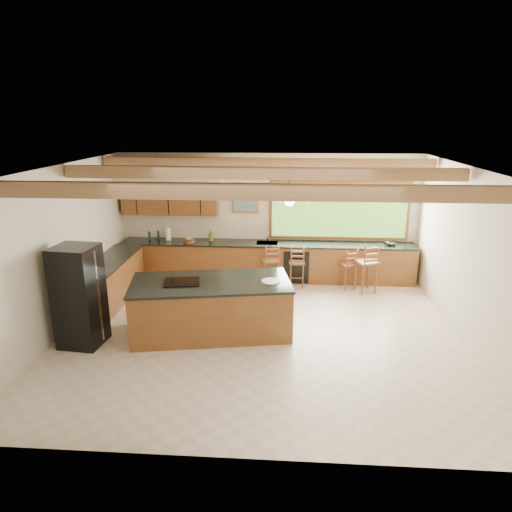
{
  "coord_description": "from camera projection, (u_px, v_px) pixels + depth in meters",
  "views": [
    {
      "loc": [
        0.46,
        -7.61,
        3.81
      ],
      "look_at": [
        -0.12,
        0.8,
        1.23
      ],
      "focal_mm": 32.0,
      "sensor_mm": 36.0,
      "label": 1
    }
  ],
  "objects": [
    {
      "name": "island",
      "position": [
        211.0,
        307.0,
        8.3
      ],
      "size": [
        3.03,
        1.81,
        1.01
      ],
      "rotation": [
        0.0,
        0.0,
        0.17
      ],
      "color": "brown",
      "rests_on": "ground"
    },
    {
      "name": "bar_stool_a",
      "position": [
        270.0,
        261.0,
        10.51
      ],
      "size": [
        0.45,
        0.45,
        1.04
      ],
      "rotation": [
        0.0,
        0.0,
        0.24
      ],
      "color": "brown",
      "rests_on": "ground"
    },
    {
      "name": "bar_stool_b",
      "position": [
        297.0,
        263.0,
        10.48
      ],
      "size": [
        0.37,
        0.37,
        0.99
      ],
      "rotation": [
        0.0,
        0.0,
        0.04
      ],
      "color": "brown",
      "rests_on": "ground"
    },
    {
      "name": "bar_stool_d",
      "position": [
        367.0,
        263.0,
        10.11
      ],
      "size": [
        0.55,
        0.55,
        1.18
      ],
      "rotation": [
        0.0,
        0.0,
        0.38
      ],
      "color": "brown",
      "rests_on": "ground"
    },
    {
      "name": "refrigerator",
      "position": [
        79.0,
        296.0,
        7.76
      ],
      "size": [
        0.75,
        0.74,
        1.77
      ],
      "rotation": [
        0.0,
        0.0,
        -0.1
      ],
      "color": "black",
      "rests_on": "ground"
    },
    {
      "name": "ground",
      "position": [
        260.0,
        332.0,
        8.41
      ],
      "size": [
        7.2,
        7.2,
        0.0
      ],
      "primitive_type": "plane",
      "color": "beige",
      "rests_on": "ground"
    },
    {
      "name": "room_shell",
      "position": [
        253.0,
        207.0,
        8.4
      ],
      "size": [
        7.27,
        6.54,
        3.02
      ],
      "color": "beige",
      "rests_on": "ground"
    },
    {
      "name": "bar_stool_c",
      "position": [
        348.0,
        265.0,
        10.41
      ],
      "size": [
        0.45,
        0.45,
        0.95
      ],
      "rotation": [
        0.0,
        0.0,
        0.41
      ],
      "color": "brown",
      "rests_on": "ground"
    },
    {
      "name": "counter_run",
      "position": [
        232.0,
        265.0,
        10.73
      ],
      "size": [
        7.12,
        3.1,
        1.23
      ],
      "color": "brown",
      "rests_on": "ground"
    }
  ]
}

